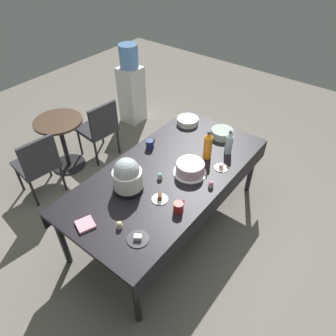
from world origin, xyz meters
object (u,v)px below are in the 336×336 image
object	(u,v)px
cupcake_berry	(119,225)
water_cooler	(131,87)
cupcake_rose	(160,176)
cupcake_vanilla	(211,184)
coffee_mug_navy	(150,144)
coffee_mug_red	(179,207)
maroon_chair_left	(38,162)
soda_bottle_water	(229,143)
round_cafe_table	(62,135)
slow_cooker	(127,176)
glass_salad_bowl	(222,133)
dessert_plate_white	(160,198)
soda_bottle_orange_juice	(208,146)
dessert_plate_cream	(221,167)
maroon_chair_right	(99,127)
dessert_plate_charcoal	(138,238)
frosted_layer_cake	(190,168)
potluck_table	(168,177)
ceramic_snack_bowl	(188,121)

from	to	relation	value
cupcake_berry	water_cooler	xyz separation A→B (m)	(2.16, 1.90, -0.19)
cupcake_rose	water_cooler	distance (m)	2.34
cupcake_vanilla	coffee_mug_navy	xyz separation A→B (m)	(0.12, 0.84, 0.01)
coffee_mug_red	maroon_chair_left	bearing A→B (deg)	96.57
soda_bottle_water	cupcake_berry	bearing A→B (deg)	172.12
coffee_mug_red	round_cafe_table	size ratio (longest dim) A/B	0.18
coffee_mug_navy	round_cafe_table	xyz separation A→B (m)	(-0.25, 1.29, -0.30)
slow_cooker	glass_salad_bowl	size ratio (longest dim) A/B	1.39
cupcake_rose	dessert_plate_white	bearing A→B (deg)	-140.80
soda_bottle_orange_juice	round_cafe_table	xyz separation A→B (m)	(-0.48, 1.87, -0.40)
soda_bottle_water	round_cafe_table	xyz separation A→B (m)	(-0.68, 2.00, -0.38)
dessert_plate_cream	maroon_chair_right	world-z (taller)	maroon_chair_right
slow_cooker	dessert_plate_charcoal	world-z (taller)	slow_cooker
frosted_layer_cake	glass_salad_bowl	bearing A→B (deg)	5.98
potluck_table	maroon_chair_right	size ratio (longest dim) A/B	2.59
dessert_plate_charcoal	maroon_chair_left	size ratio (longest dim) A/B	0.21
cupcake_berry	soda_bottle_orange_juice	bearing A→B (deg)	-3.06
dessert_plate_cream	cupcake_vanilla	distance (m)	0.30
dessert_plate_white	cupcake_vanilla	xyz separation A→B (m)	(0.42, -0.27, 0.02)
soda_bottle_water	potluck_table	bearing A→B (deg)	154.03
dessert_plate_charcoal	soda_bottle_water	bearing A→B (deg)	-0.02
ceramic_snack_bowl	dessert_plate_cream	size ratio (longest dim) A/B	1.82
cupcake_vanilla	maroon_chair_right	size ratio (longest dim) A/B	0.08
ceramic_snack_bowl	potluck_table	bearing A→B (deg)	-157.08
ceramic_snack_bowl	maroon_chair_left	world-z (taller)	maroon_chair_left
cupcake_vanilla	soda_bottle_water	size ratio (longest dim) A/B	0.25
maroon_chair_right	dessert_plate_charcoal	bearing A→B (deg)	-123.47
slow_cooker	water_cooler	world-z (taller)	water_cooler
dessert_plate_cream	cupcake_berry	bearing A→B (deg)	166.71
glass_salad_bowl	cupcake_rose	xyz separation A→B (m)	(-0.98, 0.11, -0.01)
frosted_layer_cake	dessert_plate_white	size ratio (longest dim) A/B	2.21
round_cafe_table	coffee_mug_red	bearing A→B (deg)	-98.12
cupcake_rose	cupcake_berry	bearing A→B (deg)	-170.13
cupcake_vanilla	round_cafe_table	xyz separation A→B (m)	(-0.13, 2.14, -0.28)
dessert_plate_charcoal	round_cafe_table	size ratio (longest dim) A/B	0.25
ceramic_snack_bowl	dessert_plate_cream	bearing A→B (deg)	-122.44
soda_bottle_water	water_cooler	bearing A→B (deg)	70.59
dessert_plate_cream	water_cooler	xyz separation A→B (m)	(1.00, 2.18, -0.17)
dessert_plate_white	coffee_mug_red	size ratio (longest dim) A/B	1.16
frosted_layer_cake	dessert_plate_cream	distance (m)	0.33
potluck_table	cupcake_vanilla	size ratio (longest dim) A/B	32.59
ceramic_snack_bowl	cupcake_vanilla	world-z (taller)	ceramic_snack_bowl
glass_salad_bowl	coffee_mug_navy	size ratio (longest dim) A/B	1.98
glass_salad_bowl	maroon_chair_right	distance (m)	1.66
slow_cooker	maroon_chair_left	world-z (taller)	slow_cooker
ceramic_snack_bowl	soda_bottle_orange_juice	bearing A→B (deg)	-127.65
soda_bottle_water	maroon_chair_left	xyz separation A→B (m)	(-1.19, 1.78, -0.38)
cupcake_vanilla	coffee_mug_navy	bearing A→B (deg)	81.94
water_cooler	soda_bottle_orange_juice	bearing A→B (deg)	-115.58
slow_cooker	cupcake_berry	size ratio (longest dim) A/B	5.10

